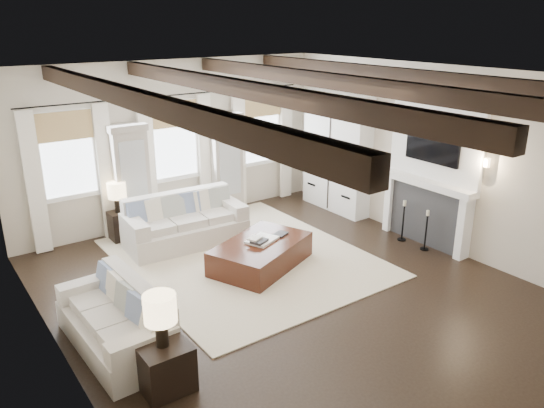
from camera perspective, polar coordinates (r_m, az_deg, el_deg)
ground at (r=8.19m, az=1.78°, el=-9.25°), size 7.50×7.50×0.00m
room_shell at (r=8.60m, az=2.26°, el=5.68°), size 6.54×7.54×3.22m
area_rug at (r=9.22m, az=-3.07°, el=-5.75°), size 3.75×4.45×0.02m
sofa_back at (r=9.80m, az=-9.42°, el=-2.12°), size 2.20×1.10×0.92m
sofa_left at (r=7.04m, az=-16.09°, el=-12.12°), size 0.94×1.95×0.82m
ottoman at (r=8.83m, az=-1.21°, el=-5.43°), size 1.95×1.61×0.44m
tray at (r=8.77m, az=-1.08°, el=-3.88°), size 0.61×0.54×0.04m
book_lower at (r=8.63m, az=-1.38°, el=-4.00°), size 0.32×0.28×0.04m
book_upper at (r=8.64m, az=-1.88°, el=-3.70°), size 0.27×0.24×0.03m
book_loose at (r=9.01m, az=0.90°, el=-3.26°), size 0.29×0.26×0.03m
side_table_front at (r=6.25m, az=-11.49°, el=-16.74°), size 0.55×0.55×0.55m
lamp_front at (r=5.88m, az=-11.94°, el=-11.25°), size 0.36×0.36×0.62m
side_table_back at (r=10.23m, az=-16.00°, el=-2.30°), size 0.37×0.37×0.55m
lamp_back at (r=10.01m, az=-16.35°, el=1.25°), size 0.33×0.33×0.57m
candlestick_near at (r=9.81m, az=16.21°, el=-3.06°), size 0.15×0.15×0.75m
candlestick_far at (r=10.11m, az=13.90°, el=-2.09°), size 0.16×0.16×0.78m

